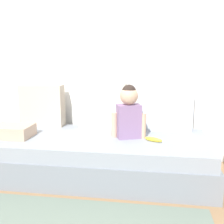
{
  "coord_description": "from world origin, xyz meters",
  "views": [
    {
      "loc": [
        0.52,
        -2.47,
        1.16
      ],
      "look_at": [
        0.16,
        0.0,
        0.64
      ],
      "focal_mm": 43.6,
      "sensor_mm": 36.0,
      "label": 1
    }
  ],
  "objects_px": {
    "throw_pillow_left": "(42,105)",
    "couch": "(96,156)",
    "folded_blanket": "(11,131)",
    "throw_pillow_center": "(102,106)",
    "banana": "(153,139)",
    "toddler": "(129,111)",
    "throw_pillow_right": "(167,105)"
  },
  "relations": [
    {
      "from": "toddler",
      "to": "folded_blanket",
      "type": "xyz_separation_m",
      "value": [
        -1.13,
        -0.14,
        -0.2
      ]
    },
    {
      "from": "throw_pillow_center",
      "to": "toddler",
      "type": "relative_size",
      "value": 0.99
    },
    {
      "from": "couch",
      "to": "toddler",
      "type": "height_order",
      "value": "toddler"
    },
    {
      "from": "throw_pillow_left",
      "to": "folded_blanket",
      "type": "xyz_separation_m",
      "value": [
        -0.14,
        -0.46,
        -0.17
      ]
    },
    {
      "from": "throw_pillow_left",
      "to": "throw_pillow_center",
      "type": "bearing_deg",
      "value": 0.0
    },
    {
      "from": "couch",
      "to": "folded_blanket",
      "type": "distance_m",
      "value": 0.86
    },
    {
      "from": "throw_pillow_left",
      "to": "banana",
      "type": "distance_m",
      "value": 1.31
    },
    {
      "from": "throw_pillow_center",
      "to": "toddler",
      "type": "xyz_separation_m",
      "value": [
        0.31,
        -0.32,
        0.02
      ]
    },
    {
      "from": "throw_pillow_left",
      "to": "throw_pillow_center",
      "type": "distance_m",
      "value": 0.68
    },
    {
      "from": "throw_pillow_left",
      "to": "throw_pillow_right",
      "type": "xyz_separation_m",
      "value": [
        1.35,
        0.0,
        0.04
      ]
    },
    {
      "from": "throw_pillow_left",
      "to": "couch",
      "type": "bearing_deg",
      "value": -27.15
    },
    {
      "from": "throw_pillow_right",
      "to": "folded_blanket",
      "type": "xyz_separation_m",
      "value": [
        -1.49,
        -0.46,
        -0.21
      ]
    },
    {
      "from": "throw_pillow_left",
      "to": "toddler",
      "type": "xyz_separation_m",
      "value": [
        0.99,
        -0.32,
        0.03
      ]
    },
    {
      "from": "couch",
      "to": "throw_pillow_center",
      "type": "xyz_separation_m",
      "value": [
        0.0,
        0.35,
        0.44
      ]
    },
    {
      "from": "throw_pillow_right",
      "to": "toddler",
      "type": "bearing_deg",
      "value": -138.61
    },
    {
      "from": "toddler",
      "to": "folded_blanket",
      "type": "bearing_deg",
      "value": -173.03
    },
    {
      "from": "throw_pillow_center",
      "to": "folded_blanket",
      "type": "xyz_separation_m",
      "value": [
        -0.81,
        -0.46,
        -0.19
      ]
    },
    {
      "from": "throw_pillow_center",
      "to": "banana",
      "type": "xyz_separation_m",
      "value": [
        0.55,
        -0.41,
        -0.22
      ]
    },
    {
      "from": "banana",
      "to": "folded_blanket",
      "type": "bearing_deg",
      "value": -178.05
    },
    {
      "from": "throw_pillow_center",
      "to": "banana",
      "type": "bearing_deg",
      "value": -36.98
    },
    {
      "from": "couch",
      "to": "throw_pillow_center",
      "type": "relative_size",
      "value": 4.33
    },
    {
      "from": "couch",
      "to": "folded_blanket",
      "type": "bearing_deg",
      "value": -172.16
    },
    {
      "from": "couch",
      "to": "folded_blanket",
      "type": "height_order",
      "value": "folded_blanket"
    },
    {
      "from": "couch",
      "to": "banana",
      "type": "relative_size",
      "value": 12.86
    },
    {
      "from": "banana",
      "to": "toddler",
      "type": "bearing_deg",
      "value": 158.87
    },
    {
      "from": "throw_pillow_center",
      "to": "throw_pillow_left",
      "type": "bearing_deg",
      "value": 180.0
    },
    {
      "from": "throw_pillow_left",
      "to": "folded_blanket",
      "type": "distance_m",
      "value": 0.51
    },
    {
      "from": "toddler",
      "to": "folded_blanket",
      "type": "distance_m",
      "value": 1.15
    },
    {
      "from": "throw_pillow_center",
      "to": "toddler",
      "type": "distance_m",
      "value": 0.45
    },
    {
      "from": "banana",
      "to": "couch",
      "type": "bearing_deg",
      "value": 173.19
    },
    {
      "from": "throw_pillow_center",
      "to": "banana",
      "type": "height_order",
      "value": "throw_pillow_center"
    },
    {
      "from": "toddler",
      "to": "couch",
      "type": "bearing_deg",
      "value": -175.3
    }
  ]
}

